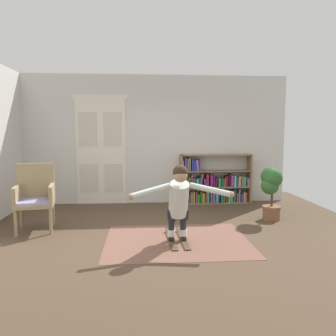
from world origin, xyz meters
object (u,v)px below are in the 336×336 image
object	(u,v)px
potted_plant	(271,185)
person_skier	(179,198)
bookshelf	(213,183)
wicker_chair	(35,195)
skis_pair	(177,239)

from	to	relation	value
potted_plant	person_skier	distance (m)	2.20
bookshelf	wicker_chair	distance (m)	3.85
bookshelf	potted_plant	distance (m)	1.71
wicker_chair	potted_plant	distance (m)	4.15
skis_pair	person_skier	distance (m)	0.69
person_skier	wicker_chair	bearing A→B (deg)	158.03
person_skier	skis_pair	bearing A→B (deg)	92.14
wicker_chair	skis_pair	world-z (taller)	wicker_chair
wicker_chair	skis_pair	xyz separation A→B (m)	(2.30, -0.74, -0.56)
wicker_chair	potted_plant	size ratio (longest dim) A/B	1.11
bookshelf	skis_pair	size ratio (longest dim) A/B	1.76
bookshelf	wicker_chair	bearing A→B (deg)	-151.90
wicker_chair	potted_plant	xyz separation A→B (m)	(4.14, 0.28, 0.07)
bookshelf	potted_plant	xyz separation A→B (m)	(0.75, -1.53, 0.19)
bookshelf	potted_plant	world-z (taller)	bookshelf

